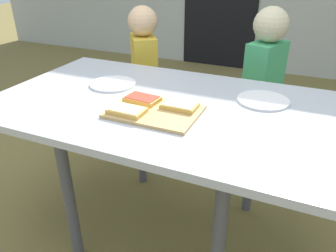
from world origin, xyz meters
The scene contains 10 objects.
ground_plane centered at (0.00, 0.00, 0.00)m, with size 16.00×16.00×0.00m, color olive.
dining_table centered at (0.00, 0.00, 0.65)m, with size 1.52×0.87×0.72m.
cutting_board centered at (-0.02, -0.11, 0.72)m, with size 0.35×0.25×0.01m, color tan.
pizza_slice_far_right centered at (0.06, -0.05, 0.74)m, with size 0.14×0.09×0.02m.
pizza_slice_far_left centered at (-0.11, -0.05, 0.74)m, with size 0.15×0.10×0.02m.
pizza_slice_near_left centered at (-0.11, -0.17, 0.74)m, with size 0.14×0.09×0.02m.
plate_white_left centered at (-0.34, 0.10, 0.72)m, with size 0.22×0.22×0.01m, color white.
plate_white_right centered at (0.35, 0.18, 0.72)m, with size 0.22×0.22×0.01m, color white.
child_left centered at (-0.46, 0.65, 0.58)m, with size 0.25×0.28×1.01m.
child_right centered at (0.28, 0.73, 0.61)m, with size 0.22×0.27×1.03m.
Camera 1 is at (0.50, -1.16, 1.27)m, focal length 35.16 mm.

